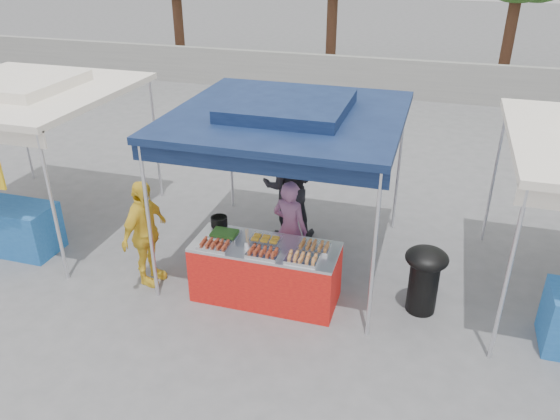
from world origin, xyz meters
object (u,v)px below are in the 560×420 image
(vendor_table, at_px, (266,272))
(helper_man, at_px, (289,187))
(customer_person, at_px, (145,234))
(wok_burner, at_px, (425,275))
(vendor_woman, at_px, (290,229))
(cooking_pot, at_px, (219,221))

(vendor_table, xyz_separation_m, helper_man, (-0.18, 1.82, 0.48))
(vendor_table, height_order, helper_man, helper_man)
(helper_man, distance_m, customer_person, 2.50)
(wok_burner, relative_size, vendor_woman, 0.63)
(cooking_pot, bearing_deg, helper_man, 66.76)
(helper_man, xyz_separation_m, customer_person, (-1.59, -1.92, -0.10))
(vendor_table, height_order, wok_burner, wok_burner)
(cooking_pot, height_order, customer_person, customer_person)
(cooking_pot, height_order, helper_man, helper_man)
(cooking_pot, distance_m, wok_burner, 2.95)
(wok_burner, height_order, customer_person, customer_person)
(vendor_woman, xyz_separation_m, helper_man, (-0.33, 1.13, 0.15))
(customer_person, bearing_deg, helper_man, -32.35)
(vendor_woman, height_order, customer_person, customer_person)
(vendor_table, relative_size, wok_burner, 2.07)
(cooking_pot, bearing_deg, vendor_table, -23.18)
(cooking_pot, distance_m, helper_man, 1.60)
(vendor_table, relative_size, cooking_pot, 8.35)
(vendor_table, relative_size, customer_person, 1.24)
(wok_burner, xyz_separation_m, vendor_woman, (-1.97, 0.36, 0.19))
(cooking_pot, bearing_deg, wok_burner, -0.17)
(cooking_pot, xyz_separation_m, helper_man, (0.63, 1.47, -0.01))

